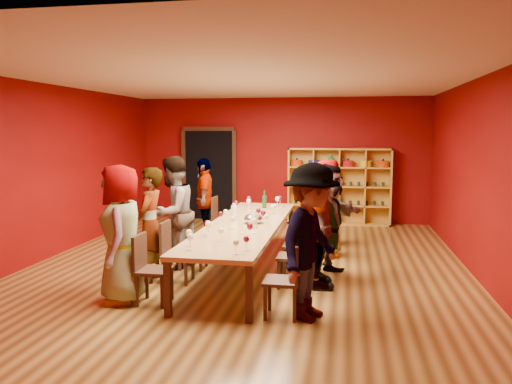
# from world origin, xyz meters

# --- Properties ---
(room_shell) EXTENTS (7.10, 9.10, 3.04)m
(room_shell) POSITION_xyz_m (0.00, 0.00, 1.50)
(room_shell) COLOR brown
(room_shell) RESTS_ON ground
(tasting_table) EXTENTS (1.10, 4.50, 0.75)m
(tasting_table) POSITION_xyz_m (0.00, 0.00, 0.70)
(tasting_table) COLOR #AB7F47
(tasting_table) RESTS_ON ground
(doorway) EXTENTS (1.40, 0.17, 2.30)m
(doorway) POSITION_xyz_m (-1.80, 4.43, 1.12)
(doorway) COLOR black
(doorway) RESTS_ON ground
(shelving_unit) EXTENTS (2.40, 0.40, 1.80)m
(shelving_unit) POSITION_xyz_m (1.40, 4.32, 0.98)
(shelving_unit) COLOR #C3892C
(shelving_unit) RESTS_ON ground
(chair_person_left_0) EXTENTS (0.42, 0.42, 0.89)m
(chair_person_left_0) POSITION_xyz_m (-0.91, -1.74, 0.50)
(chair_person_left_0) COLOR black
(chair_person_left_0) RESTS_ON ground
(person_left_0) EXTENTS (0.73, 0.97, 1.78)m
(person_left_0) POSITION_xyz_m (-1.26, -1.74, 0.89)
(person_left_0) COLOR #5572B0
(person_left_0) RESTS_ON ground
(chair_person_left_1) EXTENTS (0.42, 0.42, 0.89)m
(chair_person_left_1) POSITION_xyz_m (-0.91, -0.82, 0.50)
(chair_person_left_1) COLOR black
(chair_person_left_1) RESTS_ON ground
(person_left_1) EXTENTS (0.48, 0.64, 1.67)m
(person_left_1) POSITION_xyz_m (-1.25, -0.82, 0.84)
(person_left_1) COLOR pink
(person_left_1) RESTS_ON ground
(chair_person_left_2) EXTENTS (0.42, 0.42, 0.89)m
(chair_person_left_2) POSITION_xyz_m (-0.91, -0.09, 0.50)
(chair_person_left_2) COLOR black
(chair_person_left_2) RESTS_ON ground
(person_left_2) EXTENTS (0.70, 0.97, 1.80)m
(person_left_2) POSITION_xyz_m (-1.16, -0.09, 0.90)
(person_left_2) COLOR #141D39
(person_left_2) RESTS_ON ground
(chair_person_left_4) EXTENTS (0.42, 0.42, 0.89)m
(chair_person_left_4) POSITION_xyz_m (-0.91, 1.97, 0.50)
(chair_person_left_4) COLOR black
(chair_person_left_4) RESTS_ON ground
(person_left_4) EXTENTS (0.64, 1.05, 1.66)m
(person_left_4) POSITION_xyz_m (-1.23, 1.97, 0.83)
(person_left_4) COLOR silver
(person_left_4) RESTS_ON ground
(chair_person_right_0) EXTENTS (0.42, 0.42, 0.89)m
(chair_person_right_0) POSITION_xyz_m (0.91, -1.90, 0.50)
(chair_person_right_0) COLOR black
(chair_person_right_0) RESTS_ON ground
(person_right_0) EXTENTS (0.87, 1.28, 1.84)m
(person_right_0) POSITION_xyz_m (1.17, -1.90, 0.92)
(person_right_0) COLOR #121834
(person_right_0) RESTS_ON ground
(chair_person_right_1) EXTENTS (0.42, 0.42, 0.89)m
(chair_person_right_1) POSITION_xyz_m (0.91, -0.73, 0.50)
(chair_person_right_1) COLOR black
(chair_person_right_1) RESTS_ON ground
(person_right_1) EXTENTS (0.61, 1.07, 1.73)m
(person_right_1) POSITION_xyz_m (1.20, -0.73, 0.86)
(person_right_1) COLOR beige
(person_right_1) RESTS_ON ground
(chair_person_right_2) EXTENTS (0.42, 0.42, 0.89)m
(chair_person_right_2) POSITION_xyz_m (0.91, -0.04, 0.50)
(chair_person_right_2) COLOR black
(chair_person_right_2) RESTS_ON ground
(person_right_2) EXTENTS (1.04, 1.64, 1.71)m
(person_right_2) POSITION_xyz_m (1.30, -0.04, 0.86)
(person_right_2) COLOR #131C35
(person_right_2) RESTS_ON ground
(chair_person_right_3) EXTENTS (0.42, 0.42, 0.89)m
(chair_person_right_3) POSITION_xyz_m (0.91, 1.15, 0.50)
(chair_person_right_3) COLOR black
(chair_person_right_3) RESTS_ON ground
(person_right_3) EXTENTS (0.52, 0.87, 1.71)m
(person_right_3) POSITION_xyz_m (1.23, 1.15, 0.85)
(person_right_3) COLOR #5584AF
(person_right_3) RESTS_ON ground
(chair_person_right_4) EXTENTS (0.42, 0.42, 0.89)m
(chair_person_right_4) POSITION_xyz_m (0.91, 1.98, 0.50)
(chair_person_right_4) COLOR black
(chair_person_right_4) RESTS_ON ground
(person_right_4) EXTENTS (0.47, 0.60, 1.53)m
(person_right_4) POSITION_xyz_m (1.29, 1.98, 0.77)
(person_right_4) COLOR pink
(person_right_4) RESTS_ON ground
(wine_glass_0) EXTENTS (0.08, 0.08, 0.19)m
(wine_glass_0) POSITION_xyz_m (-0.29, 1.81, 0.89)
(wine_glass_0) COLOR white
(wine_glass_0) RESTS_ON tasting_table
(wine_glass_1) EXTENTS (0.08, 0.08, 0.20)m
(wine_glass_1) POSITION_xyz_m (-0.27, 1.73, 0.89)
(wine_glass_1) COLOR white
(wine_glass_1) RESTS_ON tasting_table
(wine_glass_2) EXTENTS (0.07, 0.07, 0.19)m
(wine_glass_2) POSITION_xyz_m (0.32, 0.89, 0.88)
(wine_glass_2) COLOR white
(wine_glass_2) RESTS_ON tasting_table
(wine_glass_3) EXTENTS (0.08, 0.08, 0.21)m
(wine_glass_3) POSITION_xyz_m (-0.30, -1.87, 0.90)
(wine_glass_3) COLOR white
(wine_glass_3) RESTS_ON tasting_table
(wine_glass_4) EXTENTS (0.08, 0.08, 0.19)m
(wine_glass_4) POSITION_xyz_m (-0.35, 0.17, 0.89)
(wine_glass_4) COLOR white
(wine_glass_4) RESTS_ON tasting_table
(wine_glass_5) EXTENTS (0.08, 0.08, 0.21)m
(wine_glass_5) POSITION_xyz_m (0.27, 1.76, 0.90)
(wine_glass_5) COLOR white
(wine_glass_5) RESTS_ON tasting_table
(wine_glass_6) EXTENTS (0.09, 0.09, 0.22)m
(wine_glass_6) POSITION_xyz_m (-0.30, -1.06, 0.91)
(wine_glass_6) COLOR white
(wine_glass_6) RESTS_ON tasting_table
(wine_glass_7) EXTENTS (0.08, 0.08, 0.20)m
(wine_glass_7) POSITION_xyz_m (-0.36, -0.92, 0.90)
(wine_glass_7) COLOR white
(wine_glass_7) RESTS_ON tasting_table
(wine_glass_8) EXTENTS (0.09, 0.09, 0.21)m
(wine_glass_8) POSITION_xyz_m (-0.37, 1.02, 0.90)
(wine_glass_8) COLOR white
(wine_glass_8) RESTS_ON tasting_table
(wine_glass_9) EXTENTS (0.07, 0.07, 0.18)m
(wine_glass_9) POSITION_xyz_m (0.34, 0.95, 0.88)
(wine_glass_9) COLOR white
(wine_glass_9) RESTS_ON tasting_table
(wine_glass_10) EXTENTS (0.09, 0.09, 0.21)m
(wine_glass_10) POSITION_xyz_m (0.29, -1.09, 0.91)
(wine_glass_10) COLOR white
(wine_glass_10) RESTS_ON tasting_table
(wine_glass_11) EXTENTS (0.09, 0.09, 0.22)m
(wine_glass_11) POSITION_xyz_m (0.32, 1.82, 0.91)
(wine_glass_11) COLOR white
(wine_glass_11) RESTS_ON tasting_table
(wine_glass_12) EXTENTS (0.07, 0.07, 0.18)m
(wine_glass_12) POSITION_xyz_m (0.38, -1.77, 0.88)
(wine_glass_12) COLOR white
(wine_glass_12) RESTS_ON tasting_table
(wine_glass_13) EXTENTS (0.09, 0.09, 0.22)m
(wine_glass_13) POSITION_xyz_m (0.28, -0.73, 0.91)
(wine_glass_13) COLOR white
(wine_glass_13) RESTS_ON tasting_table
(wine_glass_14) EXTENTS (0.08, 0.08, 0.20)m
(wine_glass_14) POSITION_xyz_m (0.28, 0.08, 0.90)
(wine_glass_14) COLOR white
(wine_glass_14) RESTS_ON tasting_table
(wine_glass_15) EXTENTS (0.07, 0.07, 0.19)m
(wine_glass_15) POSITION_xyz_m (-0.09, -0.46, 0.88)
(wine_glass_15) COLOR white
(wine_glass_15) RESTS_ON tasting_table
(wine_glass_16) EXTENTS (0.08, 0.08, 0.19)m
(wine_glass_16) POSITION_xyz_m (-0.38, 0.84, 0.89)
(wine_glass_16) COLOR white
(wine_glass_16) RESTS_ON tasting_table
(wine_glass_17) EXTENTS (0.09, 0.09, 0.22)m
(wine_glass_17) POSITION_xyz_m (-0.38, -1.68, 0.91)
(wine_glass_17) COLOR white
(wine_glass_17) RESTS_ON tasting_table
(wine_glass_18) EXTENTS (0.08, 0.08, 0.19)m
(wine_glass_18) POSITION_xyz_m (-0.38, -0.07, 0.89)
(wine_glass_18) COLOR white
(wine_glass_18) RESTS_ON tasting_table
(wine_glass_19) EXTENTS (0.08, 0.08, 0.21)m
(wine_glass_19) POSITION_xyz_m (-0.21, 1.37, 0.90)
(wine_glass_19) COLOR white
(wine_glass_19) RESTS_ON tasting_table
(wine_glass_20) EXTENTS (0.07, 0.07, 0.18)m
(wine_glass_20) POSITION_xyz_m (0.36, -0.15, 0.88)
(wine_glass_20) COLOR white
(wine_glass_20) RESTS_ON tasting_table
(wine_glass_21) EXTENTS (0.08, 0.08, 0.19)m
(wine_glass_21) POSITION_xyz_m (0.29, -1.98, 0.89)
(wine_glass_21) COLOR white
(wine_glass_21) RESTS_ON tasting_table
(wine_glass_22) EXTENTS (0.07, 0.07, 0.18)m
(wine_glass_22) POSITION_xyz_m (-0.05, -1.33, 0.88)
(wine_glass_22) COLOR white
(wine_glass_22) RESTS_ON tasting_table
(wine_glass_23) EXTENTS (0.08, 0.08, 0.20)m
(wine_glass_23) POSITION_xyz_m (0.16, 0.34, 0.89)
(wine_glass_23) COLOR white
(wine_glass_23) RESTS_ON tasting_table
(spittoon_bowl) EXTENTS (0.30, 0.30, 0.17)m
(spittoon_bowl) POSITION_xyz_m (0.13, 0.01, 0.82)
(spittoon_bowl) COLOR silver
(spittoon_bowl) RESTS_ON tasting_table
(carafe_a) EXTENTS (0.12, 0.12, 0.28)m
(carafe_a) POSITION_xyz_m (-0.21, 0.19, 0.88)
(carafe_a) COLOR white
(carafe_a) RESTS_ON tasting_table
(carafe_b) EXTENTS (0.12, 0.12, 0.26)m
(carafe_b) POSITION_xyz_m (0.21, -0.36, 0.87)
(carafe_b) COLOR white
(carafe_b) RESTS_ON tasting_table
(wine_bottle) EXTENTS (0.10, 0.10, 0.34)m
(wine_bottle) POSITION_xyz_m (0.05, 1.60, 0.88)
(wine_bottle) COLOR #153B1D
(wine_bottle) RESTS_ON tasting_table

